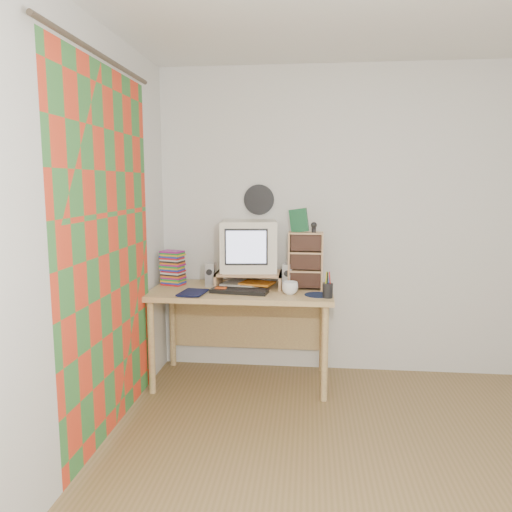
% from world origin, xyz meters
% --- Properties ---
extents(floor, '(3.50, 3.50, 0.00)m').
position_xyz_m(floor, '(0.00, 0.00, 0.00)').
color(floor, olive).
rests_on(floor, ground).
extents(back_wall, '(3.50, 0.00, 3.50)m').
position_xyz_m(back_wall, '(0.00, 1.75, 1.25)').
color(back_wall, silver).
rests_on(back_wall, floor).
extents(left_wall, '(0.00, 3.50, 3.50)m').
position_xyz_m(left_wall, '(-1.75, 0.00, 1.25)').
color(left_wall, silver).
rests_on(left_wall, floor).
extents(curtain, '(0.00, 2.20, 2.20)m').
position_xyz_m(curtain, '(-1.71, 0.48, 1.15)').
color(curtain, red).
rests_on(curtain, left_wall).
extents(wall_disc, '(0.25, 0.02, 0.25)m').
position_xyz_m(wall_disc, '(-0.93, 1.73, 1.43)').
color(wall_disc, black).
rests_on(wall_disc, back_wall).
extents(desk, '(1.40, 0.70, 0.75)m').
position_xyz_m(desk, '(-1.03, 1.44, 0.62)').
color(desk, '#DCC176').
rests_on(desk, floor).
extents(monitor_riser, '(0.52, 0.30, 0.12)m').
position_xyz_m(monitor_riser, '(-0.98, 1.48, 0.84)').
color(monitor_riser, tan).
rests_on(monitor_riser, desk).
extents(crt_monitor, '(0.47, 0.47, 0.40)m').
position_xyz_m(crt_monitor, '(-0.99, 1.53, 1.07)').
color(crt_monitor, silver).
rests_on(crt_monitor, monitor_riser).
extents(speaker_left, '(0.07, 0.07, 0.19)m').
position_xyz_m(speaker_left, '(-1.29, 1.45, 0.85)').
color(speaker_left, '#A1A2A5').
rests_on(speaker_left, desk).
extents(speaker_right, '(0.08, 0.08, 0.20)m').
position_xyz_m(speaker_right, '(-0.68, 1.44, 0.85)').
color(speaker_right, '#A1A2A5').
rests_on(speaker_right, desk).
extents(keyboard, '(0.45, 0.20, 0.03)m').
position_xyz_m(keyboard, '(-1.03, 1.25, 0.76)').
color(keyboard, black).
rests_on(keyboard, desk).
extents(dvd_stack, '(0.19, 0.16, 0.24)m').
position_xyz_m(dvd_stack, '(-1.61, 1.49, 0.87)').
color(dvd_stack, brown).
rests_on(dvd_stack, desk).
extents(cd_rack, '(0.27, 0.15, 0.44)m').
position_xyz_m(cd_rack, '(-0.54, 1.45, 0.97)').
color(cd_rack, tan).
rests_on(cd_rack, desk).
extents(mug, '(0.14, 0.14, 0.09)m').
position_xyz_m(mug, '(-0.65, 1.24, 0.80)').
color(mug, white).
rests_on(mug, desk).
extents(diary, '(0.24, 0.19, 0.04)m').
position_xyz_m(diary, '(-1.45, 1.18, 0.77)').
color(diary, '#0E1234').
rests_on(diary, desk).
extents(mousepad, '(0.25, 0.25, 0.00)m').
position_xyz_m(mousepad, '(-0.44, 1.24, 0.75)').
color(mousepad, '#0F1932').
rests_on(mousepad, desk).
extents(pen_cup, '(0.08, 0.08, 0.15)m').
position_xyz_m(pen_cup, '(-0.38, 1.16, 0.82)').
color(pen_cup, black).
rests_on(pen_cup, desk).
extents(papers, '(0.33, 0.28, 0.04)m').
position_xyz_m(papers, '(-1.00, 1.48, 0.77)').
color(papers, beige).
rests_on(papers, desk).
extents(red_box, '(0.09, 0.06, 0.04)m').
position_xyz_m(red_box, '(-1.17, 1.24, 0.77)').
color(red_box, '#BF4114').
rests_on(red_box, desk).
extents(game_box, '(0.14, 0.07, 0.18)m').
position_xyz_m(game_box, '(-0.59, 1.46, 1.28)').
color(game_box, '#1A5C35').
rests_on(game_box, cd_rack).
extents(webcam, '(0.05, 0.05, 0.08)m').
position_xyz_m(webcam, '(-0.48, 1.42, 1.23)').
color(webcam, black).
rests_on(webcam, cd_rack).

